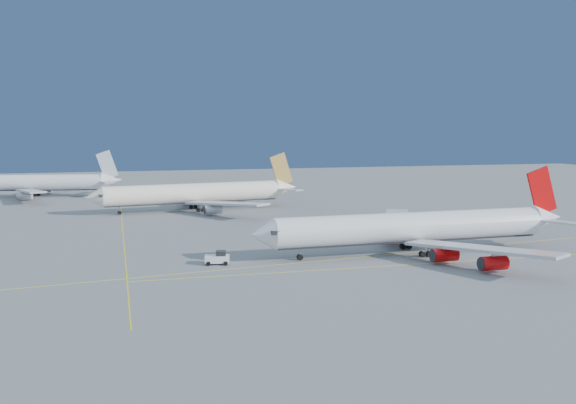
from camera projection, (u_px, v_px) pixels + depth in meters
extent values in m
plane|color=slate|center=(330.00, 253.00, 129.04)|extent=(500.00, 500.00, 0.00)
cube|color=yellow|center=(381.00, 266.00, 116.91)|extent=(90.00, 0.18, 0.02)
cube|color=yellow|center=(340.00, 259.00, 123.29)|extent=(118.86, 16.88, 0.02)
cube|color=yellow|center=(123.00, 237.00, 147.45)|extent=(0.18, 140.00, 0.02)
cylinder|color=white|center=(411.00, 227.00, 128.52)|extent=(57.41, 7.52, 5.93)
cone|color=white|center=(262.00, 234.00, 119.71)|extent=(4.77, 6.06, 5.93)
cone|color=white|center=(547.00, 217.00, 137.64)|extent=(7.31, 5.83, 5.64)
cube|color=black|center=(272.00, 231.00, 120.19)|extent=(1.79, 5.68, 0.72)
cube|color=#B7B7BC|center=(481.00, 249.00, 114.40)|extent=(18.41, 28.72, 0.56)
cube|color=#B7B7BC|center=(397.00, 222.00, 145.99)|extent=(17.05, 29.18, 0.56)
cube|color=#C30809|center=(542.00, 191.00, 136.52)|extent=(7.88, 0.68, 10.82)
cylinder|color=gray|center=(300.00, 251.00, 122.24)|extent=(0.25, 0.25, 2.35)
cylinder|color=black|center=(300.00, 257.00, 122.38)|extent=(1.14, 0.75, 1.12)
cylinder|color=gray|center=(426.00, 248.00, 125.25)|extent=(0.33, 0.33, 2.35)
cylinder|color=black|center=(425.00, 254.00, 125.39)|extent=(1.15, 0.95, 1.12)
cylinder|color=gray|center=(406.00, 241.00, 133.22)|extent=(0.33, 0.33, 2.35)
cylinder|color=black|center=(406.00, 246.00, 133.36)|extent=(1.15, 0.95, 1.12)
cylinder|color=#C30809|center=(445.00, 255.00, 118.52)|extent=(4.98, 2.69, 2.56)
cylinder|color=#C30809|center=(493.00, 263.00, 111.30)|extent=(4.98, 2.69, 2.56)
cylinder|color=#C30809|center=(391.00, 235.00, 139.96)|extent=(4.98, 2.69, 2.56)
cylinder|color=#C30809|center=(391.00, 228.00, 149.66)|extent=(4.98, 2.69, 2.56)
cylinder|color=#F1E9CD|center=(193.00, 193.00, 193.12)|extent=(53.84, 13.80, 5.87)
cone|color=#F1E9CD|center=(94.00, 197.00, 181.53)|extent=(5.46, 6.50, 5.87)
cone|color=#F1E9CD|center=(286.00, 187.00, 205.17)|extent=(7.96, 6.59, 5.58)
cube|color=black|center=(101.00, 195.00, 182.24)|extent=(2.46, 5.76, 0.72)
cube|color=#B7B7BC|center=(226.00, 204.00, 180.58)|extent=(20.74, 26.76, 0.57)
cube|color=#B7B7BC|center=(195.00, 193.00, 210.01)|extent=(13.69, 29.11, 0.57)
cube|color=#B88044|center=(281.00, 169.00, 203.87)|extent=(7.90, 1.64, 10.90)
cylinder|color=gray|center=(119.00, 209.00, 184.78)|extent=(0.25, 0.25, 2.37)
cylinder|color=black|center=(120.00, 213.00, 184.92)|extent=(1.23, 0.88, 1.13)
cylinder|color=gray|center=(201.00, 206.00, 190.16)|extent=(0.33, 0.33, 2.37)
cylinder|color=black|center=(201.00, 210.00, 190.30)|extent=(1.26, 1.09, 1.13)
cylinder|color=gray|center=(193.00, 203.00, 197.75)|extent=(0.33, 0.33, 2.37)
cylinder|color=black|center=(193.00, 207.00, 197.89)|extent=(1.26, 1.09, 1.13)
cylinder|color=#B7B7BC|center=(213.00, 210.00, 182.26)|extent=(5.27, 3.28, 2.58)
cylinder|color=#B7B7BC|center=(189.00, 200.00, 206.44)|extent=(5.27, 3.28, 2.58)
cylinder|color=white|center=(30.00, 183.00, 230.18)|extent=(50.88, 13.81, 5.67)
cone|color=white|center=(112.00, 180.00, 232.99)|extent=(7.87, 6.47, 5.39)
cube|color=#B7B7BC|center=(31.00, 191.00, 215.64)|extent=(12.84, 27.69, 0.56)
cube|color=#B7B7BC|center=(54.00, 183.00, 246.01)|extent=(20.07, 25.32, 0.56)
cube|color=silver|center=(107.00, 165.00, 232.17)|extent=(7.76, 1.71, 10.71)
cylinder|color=gray|center=(30.00, 193.00, 226.69)|extent=(0.32, 0.32, 2.33)
cylinder|color=black|center=(30.00, 197.00, 226.83)|extent=(1.25, 1.08, 1.11)
cylinder|color=gray|center=(36.00, 191.00, 234.69)|extent=(0.32, 0.32, 2.33)
cylinder|color=black|center=(37.00, 194.00, 234.83)|extent=(1.25, 1.08, 1.11)
cylinder|color=#B7B7BC|center=(25.00, 196.00, 218.28)|extent=(5.21, 3.29, 2.53)
cylinder|color=#B7B7BC|center=(45.00, 189.00, 243.25)|extent=(5.21, 3.29, 2.53)
cube|color=white|center=(217.00, 259.00, 118.52)|extent=(4.84, 3.07, 1.35)
cube|color=black|center=(221.00, 254.00, 118.45)|extent=(2.13, 2.22, 1.01)
cylinder|color=black|center=(208.00, 264.00, 117.32)|extent=(0.85, 0.54, 0.79)
cylinder|color=black|center=(209.00, 261.00, 119.66)|extent=(0.85, 0.54, 0.79)
cylinder|color=black|center=(226.00, 263.00, 117.53)|extent=(0.85, 0.54, 0.79)
cylinder|color=black|center=(226.00, 261.00, 119.87)|extent=(0.85, 0.54, 0.79)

